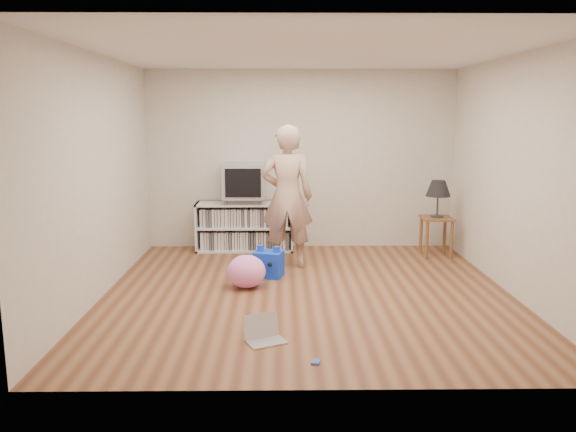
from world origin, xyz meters
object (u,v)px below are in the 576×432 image
Objects in this scene: dvd_deck at (244,200)px; side_table at (436,227)px; plush_blue at (269,264)px; table_lamp at (438,189)px; laptop at (264,334)px; crt_tv at (244,181)px; plush_pink at (246,271)px; person at (287,197)px; media_unit at (245,226)px.

side_table is at bearing -7.80° from dvd_deck.
dvd_deck is 1.14× the size of plush_blue.
dvd_deck is at bearing 172.20° from side_table.
table_lamp reaches higher than laptop.
dvd_deck is at bearing 90.00° from crt_tv.
plush_pink is (-2.57, -1.45, -0.75)m from table_lamp.
crt_tv is 1.35× the size of plush_pink.
side_table is 2.55m from plush_blue.
person reaches higher than table_lamp.
table_lamp is (2.70, -0.39, 0.59)m from media_unit.
person is (-2.10, -0.52, -0.02)m from table_lamp.
table_lamp is at bearing 29.36° from plush_pink.
plush_blue is 0.50m from plush_pink.
side_table is 0.53m from table_lamp.
table_lamp is (2.70, -0.37, -0.08)m from crt_tv.
table_lamp is at bearing 180.00° from side_table.
plush_pink is (-2.57, -1.45, -0.23)m from side_table.
table_lamp is 1.16× the size of plush_pink.
table_lamp reaches higher than plush_pink.
plush_blue is (0.00, 1.98, 0.10)m from laptop.
plush_pink is at bearing -85.91° from crt_tv.
dvd_deck is 2.74m from table_lamp.
media_unit reaches higher than plush_pink.
dvd_deck is 0.82× the size of side_table.
person is 4.66× the size of plush_blue.
laptop is (0.37, -3.36, -0.67)m from dvd_deck.
dvd_deck reaches higher than media_unit.
side_table is at bearing 27.25° from laptop.
side_table is at bearing -7.73° from crt_tv.
plush_blue is at bearing -74.98° from media_unit.
crt_tv is 2.79m from side_table.
plush_blue is at bearing 67.89° from person.
person is 0.93m from plush_blue.
plush_pink is (0.13, -1.83, -0.16)m from media_unit.
table_lamp is (-0.00, 0.00, 0.53)m from side_table.
plush_blue is at bearing -156.53° from table_lamp.
table_lamp is (2.70, -0.37, 0.21)m from dvd_deck.
person is at bearing 62.78° from plush_pink.
person is 2.62m from laptop.
media_unit is 2.55× the size of side_table.
side_table reaches higher than plush_blue.
media_unit is 2.72× the size of table_lamp.
crt_tv is 2.00m from plush_pink.
side_table is 1.40× the size of plush_blue.
plush_pink is at bearing -85.91° from dvd_deck.
dvd_deck is 0.29m from crt_tv.
side_table reaches higher than plush_pink.
person is at bearing -55.70° from crt_tv.
plush_pink is (-0.24, 1.54, 0.13)m from laptop.
crt_tv is 1.66m from plush_blue.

